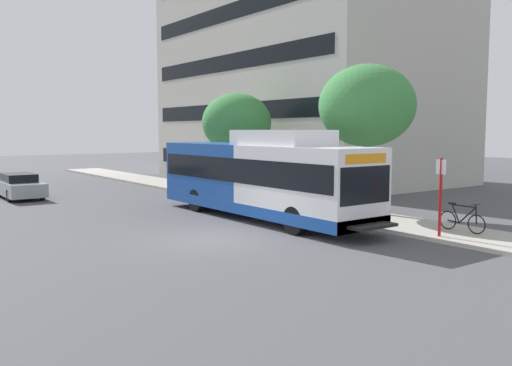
{
  "coord_description": "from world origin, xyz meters",
  "views": [
    {
      "loc": [
        -9.4,
        -15.17,
        3.62
      ],
      "look_at": [
        2.9,
        1.54,
        1.6
      ],
      "focal_mm": 37.81,
      "sensor_mm": 36.0,
      "label": 1
    }
  ],
  "objects_px": {
    "transit_bus": "(260,177)",
    "street_tree_mid_block": "(237,123)",
    "street_tree_near_stop": "(367,106)",
    "parked_car_far_lane": "(19,186)",
    "bus_stop_sign_pole": "(441,191)",
    "bicycle_parked": "(462,220)"
  },
  "relations": [
    {
      "from": "transit_bus",
      "to": "street_tree_mid_block",
      "type": "bearing_deg",
      "value": 62.0
    },
    {
      "from": "street_tree_near_stop",
      "to": "street_tree_mid_block",
      "type": "height_order",
      "value": "street_tree_near_stop"
    },
    {
      "from": "street_tree_near_stop",
      "to": "street_tree_mid_block",
      "type": "bearing_deg",
      "value": 90.36
    },
    {
      "from": "street_tree_near_stop",
      "to": "parked_car_far_lane",
      "type": "xyz_separation_m",
      "value": [
        -10.6,
        14.95,
        -4.0
      ]
    },
    {
      "from": "street_tree_near_stop",
      "to": "parked_car_far_lane",
      "type": "height_order",
      "value": "street_tree_near_stop"
    },
    {
      "from": "bus_stop_sign_pole",
      "to": "bicycle_parked",
      "type": "relative_size",
      "value": 1.48
    },
    {
      "from": "bus_stop_sign_pole",
      "to": "bicycle_parked",
      "type": "distance_m",
      "value": 1.71
    },
    {
      "from": "transit_bus",
      "to": "street_tree_mid_block",
      "type": "distance_m",
      "value": 9.11
    },
    {
      "from": "transit_bus",
      "to": "street_tree_mid_block",
      "type": "height_order",
      "value": "street_tree_mid_block"
    },
    {
      "from": "bicycle_parked",
      "to": "street_tree_mid_block",
      "type": "height_order",
      "value": "street_tree_mid_block"
    },
    {
      "from": "street_tree_near_stop",
      "to": "parked_car_far_lane",
      "type": "bearing_deg",
      "value": 125.34
    },
    {
      "from": "bicycle_parked",
      "to": "street_tree_near_stop",
      "type": "relative_size",
      "value": 0.28
    },
    {
      "from": "bus_stop_sign_pole",
      "to": "bicycle_parked",
      "type": "height_order",
      "value": "bus_stop_sign_pole"
    },
    {
      "from": "bus_stop_sign_pole",
      "to": "transit_bus",
      "type": "bearing_deg",
      "value": 106.48
    },
    {
      "from": "transit_bus",
      "to": "parked_car_far_lane",
      "type": "relative_size",
      "value": 2.72
    },
    {
      "from": "transit_bus",
      "to": "street_tree_near_stop",
      "type": "relative_size",
      "value": 1.95
    },
    {
      "from": "transit_bus",
      "to": "bus_stop_sign_pole",
      "type": "xyz_separation_m",
      "value": [
        2.1,
        -7.08,
        -0.05
      ]
    },
    {
      "from": "bus_stop_sign_pole",
      "to": "street_tree_mid_block",
      "type": "distance_m",
      "value": 15.18
    },
    {
      "from": "transit_bus",
      "to": "bus_stop_sign_pole",
      "type": "relative_size",
      "value": 4.71
    },
    {
      "from": "transit_bus",
      "to": "street_tree_mid_block",
      "type": "xyz_separation_m",
      "value": [
        4.13,
        7.77,
        2.36
      ]
    },
    {
      "from": "bicycle_parked",
      "to": "parked_car_far_lane",
      "type": "relative_size",
      "value": 0.39
    },
    {
      "from": "street_tree_mid_block",
      "to": "bicycle_parked",
      "type": "bearing_deg",
      "value": -92.75
    }
  ]
}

